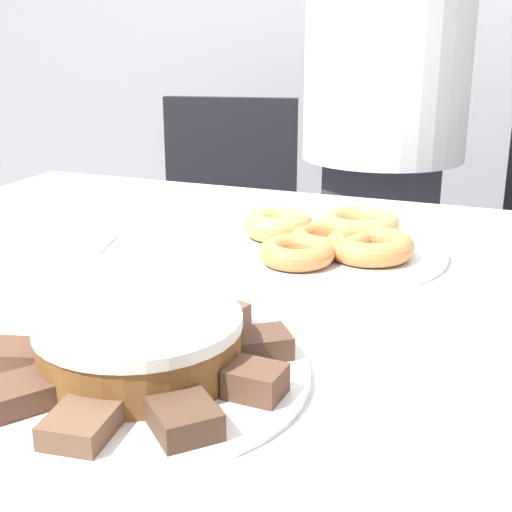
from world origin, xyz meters
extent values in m
cube|color=silver|center=(0.00, 0.00, 0.76)|extent=(1.47, 1.06, 0.03)
cylinder|color=silver|center=(-0.68, 0.47, 0.37)|extent=(0.06, 0.06, 0.75)
cylinder|color=#383842|center=(-0.04, 0.86, 0.40)|extent=(0.28, 0.28, 0.80)
cylinder|color=white|center=(-0.04, 0.86, 1.12)|extent=(0.38, 0.38, 0.63)
cylinder|color=black|center=(-0.50, 0.92, 0.01)|extent=(0.44, 0.44, 0.01)
cylinder|color=#262626|center=(-0.50, 0.92, 0.23)|extent=(0.06, 0.06, 0.42)
cube|color=black|center=(-0.50, 0.92, 0.46)|extent=(0.53, 0.53, 0.04)
cube|color=black|center=(-0.54, 1.12, 0.69)|extent=(0.39, 0.12, 0.42)
cylinder|color=white|center=(-0.03, -0.28, 0.78)|extent=(0.33, 0.33, 0.01)
cylinder|color=white|center=(0.03, 0.16, 0.78)|extent=(0.34, 0.34, 0.01)
cylinder|color=brown|center=(-0.03, -0.28, 0.81)|extent=(0.19, 0.19, 0.04)
cylinder|color=white|center=(-0.03, -0.28, 0.84)|extent=(0.20, 0.20, 0.01)
cube|color=brown|center=(-0.09, -0.17, 0.80)|extent=(0.07, 0.07, 0.02)
cube|color=brown|center=(-0.14, -0.24, 0.80)|extent=(0.07, 0.07, 0.02)
cube|color=brown|center=(-0.15, -0.32, 0.80)|extent=(0.07, 0.06, 0.02)
cube|color=brown|center=(-0.10, -0.38, 0.80)|extent=(0.08, 0.08, 0.02)
cube|color=brown|center=(-0.02, -0.40, 0.80)|extent=(0.06, 0.06, 0.02)
cube|color=#513828|center=(0.05, -0.36, 0.80)|extent=(0.08, 0.08, 0.02)
cube|color=brown|center=(0.09, -0.29, 0.80)|extent=(0.05, 0.04, 0.03)
cube|color=#513828|center=(0.06, -0.21, 0.80)|extent=(0.07, 0.07, 0.02)
cube|color=brown|center=(-0.01, -0.17, 0.80)|extent=(0.06, 0.07, 0.02)
torus|color=#C68447|center=(0.03, 0.16, 0.80)|extent=(0.12, 0.12, 0.03)
torus|color=#C68447|center=(0.01, 0.07, 0.80)|extent=(0.11, 0.11, 0.03)
torus|color=#C68447|center=(0.09, 0.14, 0.80)|extent=(0.13, 0.13, 0.03)
torus|color=tan|center=(0.05, 0.26, 0.80)|extent=(0.13, 0.13, 0.03)
torus|color=tan|center=(-0.06, 0.18, 0.81)|extent=(0.11, 0.11, 0.04)
cube|color=white|center=(-0.36, 0.06, 0.78)|extent=(0.14, 0.12, 0.01)
camera|label=1|loc=(0.29, -0.81, 1.10)|focal=50.00mm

